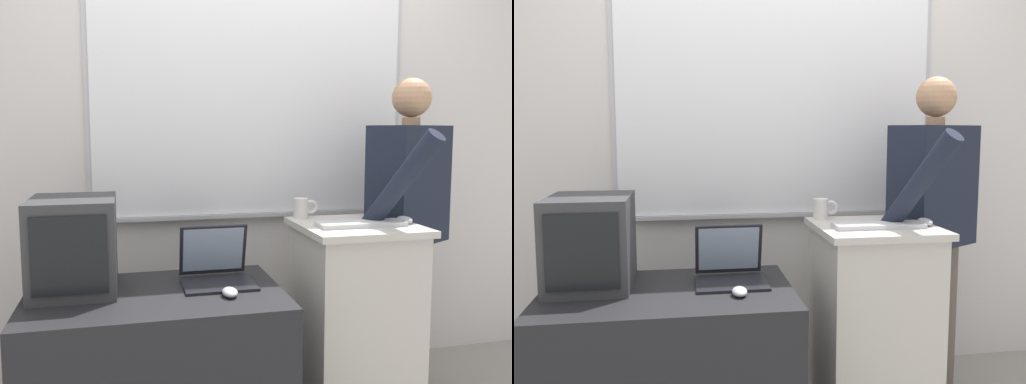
{
  "view_description": "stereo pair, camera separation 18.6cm",
  "coord_description": "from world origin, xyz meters",
  "views": [
    {
      "loc": [
        -0.69,
        -1.83,
        1.35
      ],
      "look_at": [
        -0.14,
        0.38,
        1.09
      ],
      "focal_mm": 38.0,
      "sensor_mm": 36.0,
      "label": 1
    },
    {
      "loc": [
        -0.51,
        -1.86,
        1.35
      ],
      "look_at": [
        -0.14,
        0.38,
        1.09
      ],
      "focal_mm": 38.0,
      "sensor_mm": 36.0,
      "label": 2
    }
  ],
  "objects": [
    {
      "name": "crt_monitor",
      "position": [
        -0.89,
        0.42,
        0.9
      ],
      "size": [
        0.33,
        0.41,
        0.38
      ],
      "color": "#333335",
      "rests_on": "side_desk"
    },
    {
      "name": "person_presenter",
      "position": [
        0.7,
        0.61,
        0.93
      ],
      "size": [
        0.61,
        0.7,
        1.61
      ],
      "rotation": [
        0.0,
        0.0,
        0.51
      ],
      "color": "brown",
      "rests_on": "ground_plane"
    },
    {
      "name": "computer_mouse_by_laptop",
      "position": [
        -0.3,
        0.19,
        0.72
      ],
      "size": [
        0.06,
        0.1,
        0.03
      ],
      "color": "#BCBCC1",
      "rests_on": "side_desk"
    },
    {
      "name": "computer_mouse_by_keyboard",
      "position": [
        0.56,
        0.39,
        0.94
      ],
      "size": [
        0.06,
        0.1,
        0.03
      ],
      "color": "#BCBCC1",
      "rests_on": "lectern_podium"
    },
    {
      "name": "side_desk",
      "position": [
        -0.58,
        0.31,
        0.35
      ],
      "size": [
        1.02,
        0.67,
        0.71
      ],
      "color": "black",
      "rests_on": "ground_plane"
    },
    {
      "name": "lectern_podium",
      "position": [
        0.35,
        0.44,
        0.47
      ],
      "size": [
        0.53,
        0.54,
        0.93
      ],
      "color": "#BCB7AD",
      "rests_on": "ground_plane"
    },
    {
      "name": "back_wall",
      "position": [
        0.0,
        1.11,
        1.41
      ],
      "size": [
        6.4,
        0.17,
        2.81
      ],
      "color": "silver",
      "rests_on": "ground_plane"
    },
    {
      "name": "coffee_mug",
      "position": [
        0.15,
        0.65,
        0.98
      ],
      "size": [
        0.12,
        0.07,
        0.1
      ],
      "color": "silver",
      "rests_on": "lectern_podium"
    },
    {
      "name": "wireless_keyboard",
      "position": [
        0.34,
        0.37,
        0.94
      ],
      "size": [
        0.4,
        0.12,
        0.02
      ],
      "color": "silver",
      "rests_on": "lectern_podium"
    },
    {
      "name": "laptop",
      "position": [
        -0.31,
        0.42,
        0.78
      ],
      "size": [
        0.3,
        0.3,
        0.24
      ],
      "color": "black",
      "rests_on": "side_desk"
    }
  ]
}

